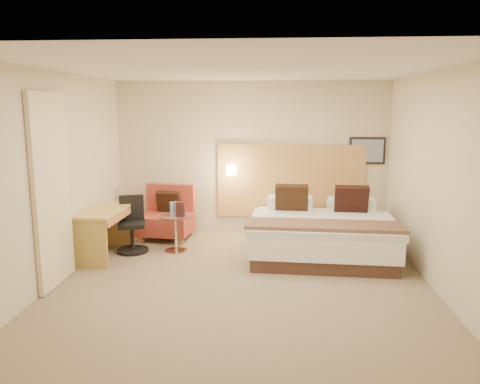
# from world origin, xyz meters

# --- Properties ---
(floor) EXTENTS (4.80, 5.00, 0.02)m
(floor) POSITION_xyz_m (0.00, 0.00, -0.01)
(floor) COLOR #7A6852
(floor) RESTS_ON ground
(ceiling) EXTENTS (4.80, 5.00, 0.02)m
(ceiling) POSITION_xyz_m (0.00, 0.00, 2.71)
(ceiling) COLOR white
(ceiling) RESTS_ON floor
(wall_back) EXTENTS (4.80, 0.02, 2.70)m
(wall_back) POSITION_xyz_m (0.00, 2.51, 1.35)
(wall_back) COLOR beige
(wall_back) RESTS_ON floor
(wall_front) EXTENTS (4.80, 0.02, 2.70)m
(wall_front) POSITION_xyz_m (0.00, -2.51, 1.35)
(wall_front) COLOR beige
(wall_front) RESTS_ON floor
(wall_left) EXTENTS (0.02, 5.00, 2.70)m
(wall_left) POSITION_xyz_m (-2.41, 0.00, 1.35)
(wall_left) COLOR beige
(wall_left) RESTS_ON floor
(wall_right) EXTENTS (0.02, 5.00, 2.70)m
(wall_right) POSITION_xyz_m (2.41, 0.00, 1.35)
(wall_right) COLOR beige
(wall_right) RESTS_ON floor
(headboard_panel) EXTENTS (2.60, 0.04, 1.30)m
(headboard_panel) POSITION_xyz_m (0.70, 2.47, 0.95)
(headboard_panel) COLOR #BD8A49
(headboard_panel) RESTS_ON wall_back
(art_frame) EXTENTS (0.62, 0.03, 0.47)m
(art_frame) POSITION_xyz_m (2.02, 2.48, 1.50)
(art_frame) COLOR black
(art_frame) RESTS_ON wall_back
(art_canvas) EXTENTS (0.54, 0.01, 0.39)m
(art_canvas) POSITION_xyz_m (2.02, 2.46, 1.50)
(art_canvas) COLOR gray
(art_canvas) RESTS_ON wall_back
(lamp_arm) EXTENTS (0.02, 0.12, 0.02)m
(lamp_arm) POSITION_xyz_m (-0.35, 2.42, 1.15)
(lamp_arm) COLOR white
(lamp_arm) RESTS_ON wall_back
(lamp_shade) EXTENTS (0.15, 0.15, 0.15)m
(lamp_shade) POSITION_xyz_m (-0.35, 2.36, 1.15)
(lamp_shade) COLOR #F4E3BE
(lamp_shade) RESTS_ON wall_back
(curtain) EXTENTS (0.06, 0.90, 2.42)m
(curtain) POSITION_xyz_m (-2.36, -0.25, 1.22)
(curtain) COLOR beige
(curtain) RESTS_ON wall_left
(bottle_a) EXTENTS (0.07, 0.07, 0.21)m
(bottle_a) POSITION_xyz_m (-1.19, 1.27, 0.68)
(bottle_a) COLOR #7BA0BF
(bottle_a) RESTS_ON side_table
(bottle_b) EXTENTS (0.07, 0.07, 0.21)m
(bottle_b) POSITION_xyz_m (-1.13, 1.31, 0.68)
(bottle_b) COLOR #93B6E4
(bottle_b) RESTS_ON side_table
(menu_folder) EXTENTS (0.14, 0.08, 0.23)m
(menu_folder) POSITION_xyz_m (-1.03, 1.17, 0.69)
(menu_folder) COLOR #381817
(menu_folder) RESTS_ON side_table
(bed) EXTENTS (2.24, 2.19, 1.05)m
(bed) POSITION_xyz_m (1.14, 1.29, 0.34)
(bed) COLOR #3F281F
(bed) RESTS_ON floor
(lounge_chair) EXTENTS (0.93, 0.83, 0.91)m
(lounge_chair) POSITION_xyz_m (-1.44, 2.01, 0.36)
(lounge_chair) COLOR #B27253
(lounge_chair) RESTS_ON floor
(side_table) EXTENTS (0.61, 0.61, 0.58)m
(side_table) POSITION_xyz_m (-1.13, 1.23, 0.32)
(side_table) COLOR silver
(side_table) RESTS_ON floor
(desk) EXTENTS (0.58, 1.20, 0.74)m
(desk) POSITION_xyz_m (-2.11, 0.90, 0.58)
(desk) COLOR tan
(desk) RESTS_ON floor
(desk_chair) EXTENTS (0.60, 0.60, 0.87)m
(desk_chair) POSITION_xyz_m (-1.81, 1.20, 0.36)
(desk_chair) COLOR black
(desk_chair) RESTS_ON floor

